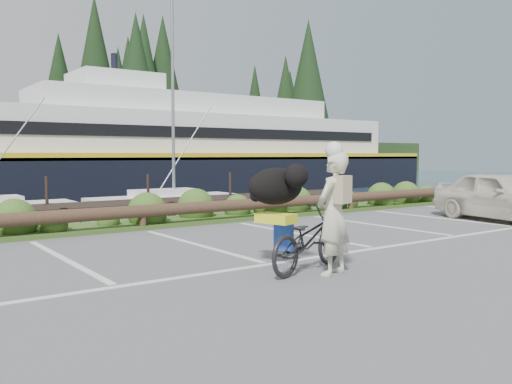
% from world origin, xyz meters
% --- Properties ---
extents(ground, '(72.00, 72.00, 0.00)m').
position_xyz_m(ground, '(0.00, 0.00, 0.00)').
color(ground, '#555558').
extents(vegetation_strip, '(34.00, 1.60, 0.10)m').
position_xyz_m(vegetation_strip, '(0.00, 5.30, 0.05)').
color(vegetation_strip, '#3D5B21').
rests_on(vegetation_strip, ground).
extents(log_rail, '(32.00, 0.30, 0.60)m').
position_xyz_m(log_rail, '(0.00, 4.60, 0.00)').
color(log_rail, '#443021').
rests_on(log_rail, ground).
extents(bicycle, '(2.01, 1.18, 1.00)m').
position_xyz_m(bicycle, '(0.19, -1.14, 0.50)').
color(bicycle, black).
rests_on(bicycle, ground).
extents(cyclist, '(0.77, 0.62, 1.85)m').
position_xyz_m(cyclist, '(0.32, -1.56, 0.92)').
color(cyclist, beige).
rests_on(cyclist, ground).
extents(dog, '(0.78, 1.13, 0.60)m').
position_xyz_m(dog, '(0.02, -0.56, 1.30)').
color(dog, black).
rests_on(dog, bicycle).
extents(parked_car, '(2.39, 4.25, 1.36)m').
position_xyz_m(parked_car, '(8.59, 0.50, 0.68)').
color(parked_car, beige).
rests_on(parked_car, ground).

